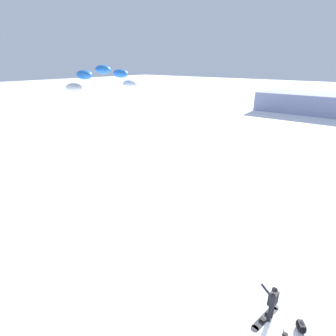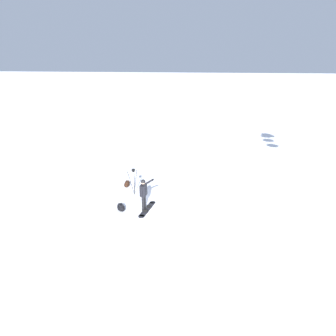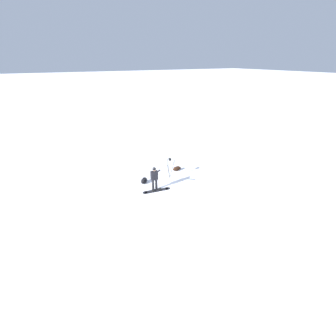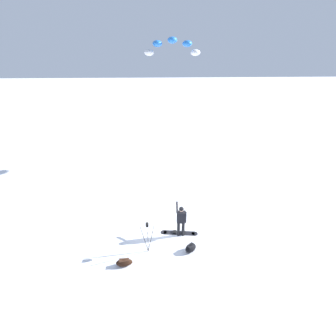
% 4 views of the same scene
% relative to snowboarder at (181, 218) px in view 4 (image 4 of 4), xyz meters
% --- Properties ---
extents(ground_plane, '(300.00, 300.00, 0.00)m').
position_rel_snowboarder_xyz_m(ground_plane, '(0.75, -0.79, -0.95)').
color(ground_plane, white).
extents(snowboarder, '(0.47, 0.65, 1.61)m').
position_rel_snowboarder_xyz_m(snowboarder, '(0.00, 0.00, 0.00)').
color(snowboarder, black).
rests_on(snowboarder, ground_plane).
extents(snowboard, '(1.75, 0.54, 0.10)m').
position_rel_snowboarder_xyz_m(snowboard, '(0.05, -0.14, -0.93)').
color(snowboard, black).
rests_on(snowboard, ground_plane).
extents(traction_kite, '(4.16, 1.35, 1.24)m').
position_rel_snowboarder_xyz_m(traction_kite, '(-0.74, -10.08, 7.67)').
color(traction_kite, white).
extents(gear_bag_large, '(0.67, 0.30, 0.31)m').
position_rel_snowboarder_xyz_m(gear_bag_large, '(2.54, 1.58, -0.79)').
color(gear_bag_large, black).
rests_on(gear_bag_large, ground_plane).
extents(camera_tripod, '(0.64, 0.46, 1.48)m').
position_rel_snowboarder_xyz_m(camera_tripod, '(1.56, 0.90, 0.09)').
color(camera_tripod, '#262628').
rests_on(camera_tripod, ground_plane).
extents(gear_bag_small, '(0.65, 0.61, 0.35)m').
position_rel_snowboarder_xyz_m(gear_bag_small, '(-0.27, 1.08, -0.77)').
color(gear_bag_small, black).
rests_on(gear_bag_small, ground_plane).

